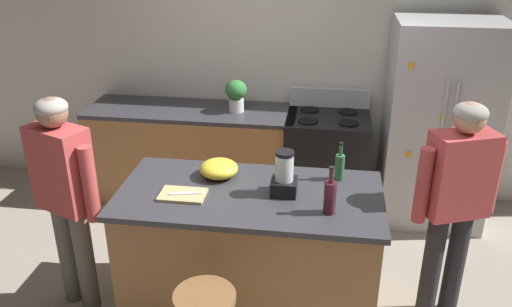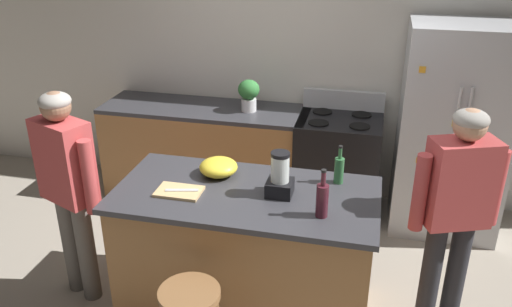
{
  "view_description": "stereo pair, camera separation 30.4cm",
  "coord_description": "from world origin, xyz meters",
  "px_view_note": "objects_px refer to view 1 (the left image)",
  "views": [
    {
      "loc": [
        0.48,
        -3.03,
        2.62
      ],
      "look_at": [
        0.0,
        0.3,
        1.09
      ],
      "focal_mm": 36.9,
      "sensor_mm": 36.0,
      "label": 1
    },
    {
      "loc": [
        0.77,
        -2.98,
        2.62
      ],
      "look_at": [
        0.0,
        0.3,
        1.09
      ],
      "focal_mm": 36.9,
      "sensor_mm": 36.0,
      "label": 2
    }
  ],
  "objects_px": {
    "refrigerator": "(437,125)",
    "chef_knife": "(186,193)",
    "stove_range": "(326,162)",
    "blender_appliance": "(284,176)",
    "person_by_island_left": "(65,187)",
    "mixing_bowl": "(219,169)",
    "potted_plant": "(236,94)",
    "bottle_wine": "(330,196)",
    "person_by_sink_right": "(456,195)",
    "cutting_board": "(183,195)",
    "kitchen_island": "(250,251)",
    "bottle_olive_oil": "(340,166)"
  },
  "relations": [
    {
      "from": "mixing_bowl",
      "to": "chef_knife",
      "type": "bearing_deg",
      "value": -116.57
    },
    {
      "from": "blender_appliance",
      "to": "cutting_board",
      "type": "xyz_separation_m",
      "value": [
        -0.65,
        -0.13,
        -0.12
      ]
    },
    {
      "from": "bottle_olive_oil",
      "to": "person_by_island_left",
      "type": "bearing_deg",
      "value": -167.08
    },
    {
      "from": "bottle_olive_oil",
      "to": "stove_range",
      "type": "bearing_deg",
      "value": 94.21
    },
    {
      "from": "refrigerator",
      "to": "chef_knife",
      "type": "bearing_deg",
      "value": -139.15
    },
    {
      "from": "refrigerator",
      "to": "cutting_board",
      "type": "height_order",
      "value": "refrigerator"
    },
    {
      "from": "person_by_island_left",
      "to": "refrigerator",
      "type": "bearing_deg",
      "value": 31.31
    },
    {
      "from": "person_by_island_left",
      "to": "blender_appliance",
      "type": "distance_m",
      "value": 1.47
    },
    {
      "from": "person_by_island_left",
      "to": "bottle_olive_oil",
      "type": "distance_m",
      "value": 1.87
    },
    {
      "from": "person_by_island_left",
      "to": "potted_plant",
      "type": "xyz_separation_m",
      "value": [
        0.87,
        1.69,
        0.15
      ]
    },
    {
      "from": "person_by_island_left",
      "to": "bottle_wine",
      "type": "bearing_deg",
      "value": -1.63
    },
    {
      "from": "person_by_island_left",
      "to": "chef_knife",
      "type": "xyz_separation_m",
      "value": [
        0.83,
        0.03,
        0.0
      ]
    },
    {
      "from": "potted_plant",
      "to": "chef_knife",
      "type": "bearing_deg",
      "value": -91.48
    },
    {
      "from": "potted_plant",
      "to": "bottle_wine",
      "type": "bearing_deg",
      "value": -62.86
    },
    {
      "from": "person_by_sink_right",
      "to": "blender_appliance",
      "type": "distance_m",
      "value": 1.12
    },
    {
      "from": "stove_range",
      "to": "bottle_olive_oil",
      "type": "distance_m",
      "value": 1.37
    },
    {
      "from": "blender_appliance",
      "to": "bottle_olive_oil",
      "type": "height_order",
      "value": "blender_appliance"
    },
    {
      "from": "kitchen_island",
      "to": "bottle_olive_oil",
      "type": "height_order",
      "value": "bottle_olive_oil"
    },
    {
      "from": "blender_appliance",
      "to": "bottle_olive_oil",
      "type": "xyz_separation_m",
      "value": [
        0.36,
        0.26,
        -0.03
      ]
    },
    {
      "from": "bottle_olive_oil",
      "to": "cutting_board",
      "type": "height_order",
      "value": "bottle_olive_oil"
    },
    {
      "from": "refrigerator",
      "to": "stove_range",
      "type": "bearing_deg",
      "value": 178.53
    },
    {
      "from": "refrigerator",
      "to": "person_by_island_left",
      "type": "bearing_deg",
      "value": -148.69
    },
    {
      "from": "person_by_sink_right",
      "to": "blender_appliance",
      "type": "xyz_separation_m",
      "value": [
        -1.11,
        -0.08,
        0.1
      ]
    },
    {
      "from": "blender_appliance",
      "to": "bottle_wine",
      "type": "height_order",
      "value": "bottle_wine"
    },
    {
      "from": "stove_range",
      "to": "chef_knife",
      "type": "height_order",
      "value": "stove_range"
    },
    {
      "from": "person_by_sink_right",
      "to": "bottle_olive_oil",
      "type": "xyz_separation_m",
      "value": [
        -0.75,
        0.18,
        0.07
      ]
    },
    {
      "from": "stove_range",
      "to": "blender_appliance",
      "type": "xyz_separation_m",
      "value": [
        -0.27,
        -1.5,
        0.59
      ]
    },
    {
      "from": "kitchen_island",
      "to": "cutting_board",
      "type": "height_order",
      "value": "cutting_board"
    },
    {
      "from": "person_by_sink_right",
      "to": "blender_appliance",
      "type": "height_order",
      "value": "person_by_sink_right"
    },
    {
      "from": "person_by_island_left",
      "to": "mixing_bowl",
      "type": "distance_m",
      "value": 1.04
    },
    {
      "from": "blender_appliance",
      "to": "kitchen_island",
      "type": "bearing_deg",
      "value": -174.64
    },
    {
      "from": "person_by_island_left",
      "to": "blender_appliance",
      "type": "height_order",
      "value": "person_by_island_left"
    },
    {
      "from": "stove_range",
      "to": "cutting_board",
      "type": "xyz_separation_m",
      "value": [
        -0.92,
        -1.63,
        0.47
      ]
    },
    {
      "from": "refrigerator",
      "to": "potted_plant",
      "type": "xyz_separation_m",
      "value": [
        -1.82,
        0.05,
        0.19
      ]
    },
    {
      "from": "bottle_olive_oil",
      "to": "mixing_bowl",
      "type": "height_order",
      "value": "bottle_olive_oil"
    },
    {
      "from": "cutting_board",
      "to": "refrigerator",
      "type": "bearing_deg",
      "value": 40.55
    },
    {
      "from": "mixing_bowl",
      "to": "potted_plant",
      "type": "bearing_deg",
      "value": 94.87
    },
    {
      "from": "mixing_bowl",
      "to": "cutting_board",
      "type": "distance_m",
      "value": 0.37
    },
    {
      "from": "refrigerator",
      "to": "person_by_sink_right",
      "type": "height_order",
      "value": "refrigerator"
    },
    {
      "from": "refrigerator",
      "to": "bottle_wine",
      "type": "bearing_deg",
      "value": -118.86
    },
    {
      "from": "kitchen_island",
      "to": "potted_plant",
      "type": "height_order",
      "value": "potted_plant"
    },
    {
      "from": "person_by_sink_right",
      "to": "potted_plant",
      "type": "height_order",
      "value": "person_by_sink_right"
    },
    {
      "from": "person_by_island_left",
      "to": "blender_appliance",
      "type": "relative_size",
      "value": 5.24
    },
    {
      "from": "stove_range",
      "to": "blender_appliance",
      "type": "distance_m",
      "value": 1.64
    },
    {
      "from": "stove_range",
      "to": "blender_appliance",
      "type": "bearing_deg",
      "value": -100.16
    },
    {
      "from": "refrigerator",
      "to": "bottle_wine",
      "type": "relative_size",
      "value": 5.85
    },
    {
      "from": "bottle_olive_oil",
      "to": "mixing_bowl",
      "type": "distance_m",
      "value": 0.84
    },
    {
      "from": "bottle_wine",
      "to": "mixing_bowl",
      "type": "relative_size",
      "value": 1.17
    },
    {
      "from": "chef_knife",
      "to": "refrigerator",
      "type": "bearing_deg",
      "value": 27.45
    },
    {
      "from": "stove_range",
      "to": "blender_appliance",
      "type": "relative_size",
      "value": 3.69
    }
  ]
}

